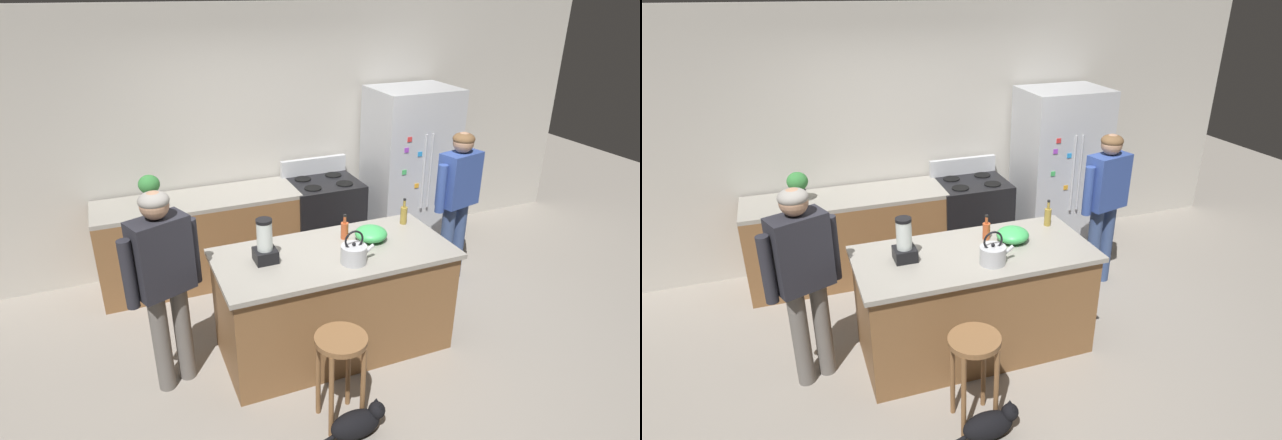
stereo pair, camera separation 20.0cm
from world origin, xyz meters
The scene contains 16 objects.
ground_plane centered at (0.00, 0.00, 0.00)m, with size 14.00×14.00×0.00m, color gray.
back_wall centered at (0.00, 1.95, 1.35)m, with size 8.00×0.10×2.70m, color #BCB7AD.
kitchen_island centered at (0.00, 0.00, 0.46)m, with size 1.90×0.88×0.91m.
back_counter_run centered at (-0.80, 1.55, 0.46)m, with size 2.00×0.64×0.91m.
refrigerator centered at (1.58, 1.50, 0.92)m, with size 0.90×0.73×1.84m.
stove_range centered at (0.54, 1.52, 0.47)m, with size 0.76×0.65×1.09m.
person_by_island_left centered at (-1.30, 0.06, 0.96)m, with size 0.58×0.35×1.59m.
person_by_sink_right centered at (1.59, 0.59, 0.96)m, with size 0.59×0.31×1.58m.
bar_stool centered at (-0.29, -0.79, 0.55)m, with size 0.36×0.36×0.71m.
cat centered at (-0.24, -0.97, 0.11)m, with size 0.52×0.18×0.26m.
potted_plant centered at (-1.23, 1.55, 1.08)m, with size 0.20×0.20×0.30m.
blender_appliance centered at (-0.55, 0.06, 1.06)m, with size 0.17×0.17×0.35m.
bottle_vinegar centered at (0.78, 0.26, 1.00)m, with size 0.06×0.06×0.24m.
bottle_cooking_sauce centered at (0.17, 0.19, 0.99)m, with size 0.06×0.06×0.22m.
mixing_bowl centered at (0.36, 0.07, 0.97)m, with size 0.27×0.27×0.12m, color #3FB259.
tea_kettle centered at (0.07, -0.22, 0.99)m, with size 0.28×0.20×0.27m.
Camera 1 is at (-1.50, -3.37, 2.84)m, focal length 29.47 mm.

